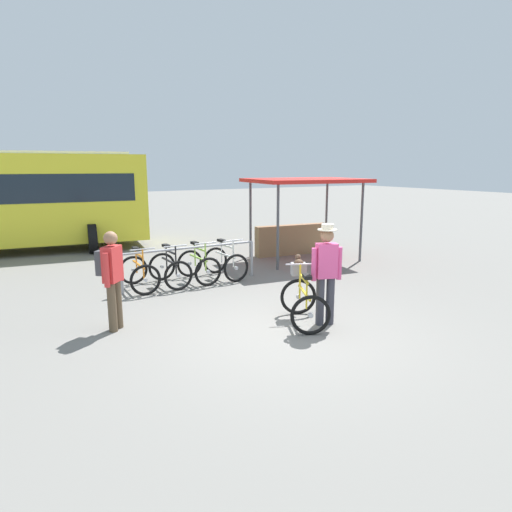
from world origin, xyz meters
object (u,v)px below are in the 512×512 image
Objects in this scene: person_with_featured_bike at (326,270)px; racked_bike_black at (170,269)px; pedestrian_with_backpack at (112,274)px; featured_bicycle at (303,294)px; racked_bike_lime at (199,266)px; market_stall at (299,210)px; racked_bike_white at (225,262)px; racked_bike_orange at (139,273)px.

racked_bike_black is at bearing 110.53° from person_with_featured_bike.
person_with_featured_bike reaches higher than pedestrian_with_backpack.
pedestrian_with_backpack is at bearing 153.46° from person_with_featured_bike.
racked_bike_black is at bearing 108.62° from featured_bicycle.
racked_bike_black is at bearing -179.68° from racked_bike_lime.
market_stall is at bearing 17.03° from racked_bike_lime.
featured_bicycle is 3.19m from pedestrian_with_backpack.
featured_bicycle reaches higher than racked_bike_black.
pedestrian_with_backpack is at bearing -151.55° from market_stall.
market_stall is (2.97, 1.12, 1.03)m from racked_bike_white.
featured_bicycle reaches higher than racked_bike_lime.
racked_bike_orange is 4.34m from person_with_featured_bike.
racked_bike_lime is 0.65× the size of person_with_featured_bike.
racked_bike_lime is 0.34× the size of market_stall.
racked_bike_orange is 2.10m from racked_bike_white.
person_with_featured_bike is (2.11, -3.75, 0.58)m from racked_bike_orange.
racked_bike_white is at bearing -159.34° from market_stall.
person_with_featured_bike reaches higher than racked_bike_orange.
racked_bike_black is 0.88× the size of featured_bicycle.
featured_bicycle is at bearing -93.96° from racked_bike_white.
racked_bike_white is at bearing 0.32° from racked_bike_orange.
racked_bike_black is 4.63m from market_stall.
racked_bike_white is at bearing 0.32° from racked_bike_lime.
racked_bike_black is at bearing -165.53° from market_stall.
pedestrian_with_backpack is (-1.04, -2.18, 0.57)m from racked_bike_orange.
racked_bike_black is at bearing 0.32° from racked_bike_orange.
racked_bike_lime is 3.86m from person_with_featured_bike.
market_stall is at bearing 14.47° from racked_bike_black.
market_stall is at bearing 12.59° from racked_bike_orange.
racked_bike_lime is 0.69× the size of pedestrian_with_backpack.
featured_bicycle is at bearing -82.39° from racked_bike_lime.
person_with_featured_bike is 3.51m from pedestrian_with_backpack.
racked_bike_black is at bearing -179.68° from racked_bike_white.
featured_bicycle is 5.66m from market_stall.
racked_bike_black is 0.33× the size of market_stall.
market_stall is at bearing 20.66° from racked_bike_white.
person_with_featured_bike is at bearing -121.30° from market_stall.
featured_bicycle is (-0.24, -3.45, 0.12)m from racked_bike_white.
featured_bicycle is 0.37× the size of market_stall.
racked_bike_orange and racked_bike_lime have the same top height.
racked_bike_black is 1.40m from racked_bike_white.
pedestrian_with_backpack is (-2.90, 1.26, 0.45)m from featured_bicycle.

